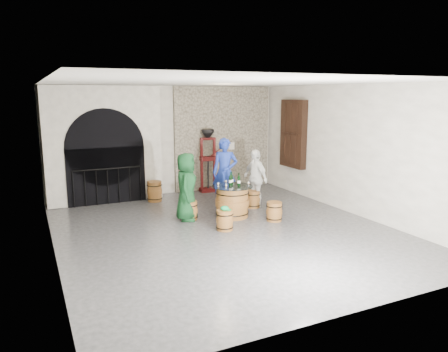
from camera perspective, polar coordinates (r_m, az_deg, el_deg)
name	(u,v)px	position (r m, az deg, el deg)	size (l,w,h in m)	color
ground	(225,230)	(9.44, 0.12, -7.33)	(8.00, 8.00, 0.00)	#313134
wall_back	(167,141)	(12.77, -7.62, 4.74)	(8.00, 8.00, 0.00)	silver
wall_front	(357,201)	(5.78, 17.41, -3.22)	(8.00, 8.00, 0.00)	silver
wall_left	(49,172)	(8.22, -22.50, 0.56)	(8.00, 8.00, 0.00)	silver
wall_right	(352,150)	(11.02, 16.83, 3.38)	(8.00, 8.00, 0.00)	silver
ceiling	(225,82)	(8.97, 0.13, 12.47)	(8.00, 8.00, 0.00)	beige
stone_facing_panel	(223,138)	(13.37, -0.15, 5.12)	(3.20, 0.12, 3.18)	gray
arched_opening	(104,145)	(12.07, -15.87, 3.98)	(3.10, 0.60, 3.19)	silver
shuttered_window	(293,134)	(12.80, 9.27, 5.61)	(0.23, 1.10, 2.00)	black
barrel_table	(232,202)	(10.37, 1.11, -3.45)	(1.00, 1.00, 0.77)	brown
barrel_stool_left	(190,210)	(10.21, -4.62, -4.64)	(0.39, 0.39, 0.46)	brown
barrel_stool_far	(225,198)	(11.41, 0.15, -2.92)	(0.39, 0.39, 0.46)	brown
barrel_stool_right	(253,199)	(11.28, 3.93, -3.11)	(0.39, 0.39, 0.46)	brown
barrel_stool_near_right	(274,212)	(10.15, 6.77, -4.77)	(0.39, 0.39, 0.46)	brown
barrel_stool_near_left	(225,220)	(9.41, 0.09, -5.95)	(0.39, 0.39, 0.46)	brown
green_cap	(225,208)	(9.34, 0.11, -4.37)	(0.23, 0.19, 0.10)	#0E9A4C
person_green	(186,187)	(10.05, -5.08, -1.46)	(0.79, 0.51, 1.62)	#103A1A
person_blue	(225,172)	(11.28, 0.13, 0.50)	(0.67, 0.44, 1.83)	#1B3297
person_white	(255,178)	(11.25, 4.21, -0.30)	(0.90, 0.38, 1.54)	white
wine_bottle_left	(230,180)	(10.32, 0.86, -0.55)	(0.08, 0.08, 0.32)	black
wine_bottle_center	(239,181)	(10.26, 2.01, -0.62)	(0.08, 0.08, 0.32)	black
wine_bottle_right	(232,179)	(10.41, 1.05, -0.45)	(0.08, 0.08, 0.32)	black
tasting_glass_a	(226,186)	(10.01, 0.29, -1.39)	(0.05, 0.05, 0.10)	#BF6D25
tasting_glass_b	(239,182)	(10.47, 1.99, -0.85)	(0.05, 0.05, 0.10)	#BF6D25
tasting_glass_c	(226,182)	(10.48, 0.28, -0.83)	(0.05, 0.05, 0.10)	#BF6D25
tasting_glass_d	(239,181)	(10.58, 1.99, -0.72)	(0.05, 0.05, 0.10)	#BF6D25
tasting_glass_e	(249,184)	(10.29, 3.34, -1.07)	(0.05, 0.05, 0.10)	#BF6D25
tasting_glass_f	(218,185)	(10.18, -0.78, -1.18)	(0.05, 0.05, 0.10)	#BF6D25
side_barrel	(155,191)	(12.04, -9.31, -2.04)	(0.43, 0.43, 0.57)	brown
corking_press	(208,156)	(12.96, -2.16, 2.74)	(0.80, 0.48, 1.91)	#4D0E0C
control_box	(231,146)	(13.43, 0.96, 4.07)	(0.18, 0.10, 0.22)	silver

